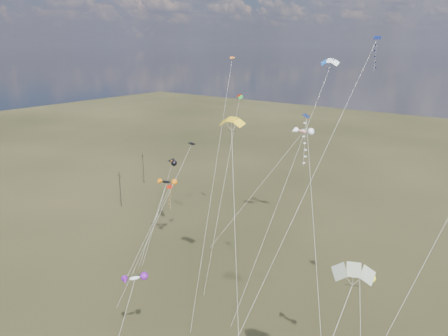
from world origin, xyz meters
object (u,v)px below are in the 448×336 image
Objects in this scene: novelty_black_orange at (166,182)px; utility_pole_near at (120,189)px; parafoil_yellow at (232,120)px; utility_pole_far at (143,168)px.

utility_pole_near is at bearing 160.14° from novelty_black_orange.
parafoil_yellow is at bearing -21.37° from utility_pole_near.
novelty_black_orange reaches higher than utility_pole_far.
utility_pole_far is (-8.00, 14.00, 0.00)m from utility_pole_near.
utility_pole_near is 26.25m from novelty_black_orange.
parafoil_yellow is 25.14m from novelty_black_orange.
novelty_black_orange is at bearing 156.85° from parafoil_yellow.
utility_pole_near is 51.02m from parafoil_yellow.
utility_pole_near is at bearing 158.63° from parafoil_yellow.
utility_pole_near and utility_pole_far have the same top height.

